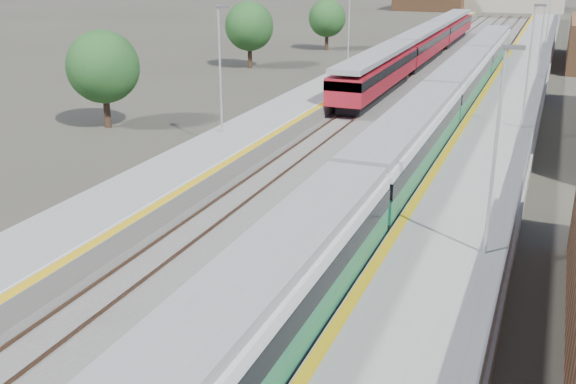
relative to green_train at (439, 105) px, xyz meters
The scene contains 10 objects.
ground 8.76m from the green_train, 100.16° to the left, with size 320.00×320.00×0.00m, color #47443A.
ballast_bed 11.69m from the green_train, 109.03° to the left, with size 10.50×155.00×0.06m, color #565451.
tracks 13.09m from the green_train, 104.10° to the left, with size 8.96×160.00×0.17m.
platform_right 11.61m from the green_train, 70.81° to the left, with size 4.70×155.00×8.52m.
platform_left 15.22m from the green_train, 134.16° to the left, with size 4.30×155.00×8.52m.
green_train is the anchor object (origin of this frame).
red_train 30.94m from the green_train, 103.08° to the left, with size 2.81×57.05×3.55m.
tree_a 22.27m from the green_train, 164.88° to the right, with size 4.85×4.85×6.57m.
tree_b 31.09m from the green_train, 137.88° to the left, with size 4.96×4.96×6.73m.
tree_c 41.66m from the green_train, 118.63° to the left, with size 4.49×4.49×6.08m.
Camera 1 is at (8.24, -1.37, 11.33)m, focal length 42.00 mm.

